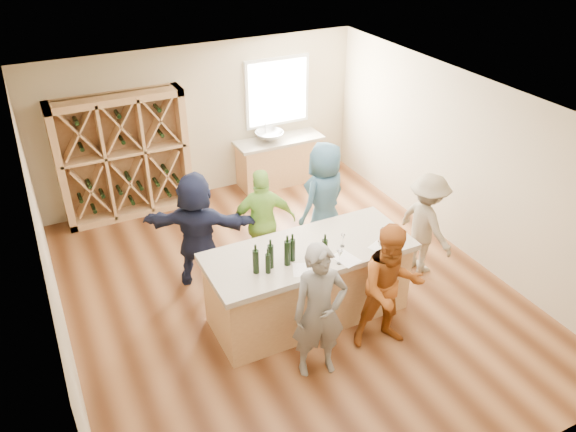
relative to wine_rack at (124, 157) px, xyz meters
name	(u,v)px	position (x,y,z in m)	size (l,w,h in m)	color
floor	(288,294)	(1.50, -3.27, -1.15)	(6.00, 7.00, 0.10)	brown
ceiling	(288,104)	(1.50, -3.27, 1.75)	(6.00, 7.00, 0.10)	white
wall_back	(201,121)	(1.50, 0.28, 0.30)	(6.00, 0.10, 2.80)	#C1B08C
wall_front	(475,397)	(1.50, -6.82, 0.30)	(6.00, 0.10, 2.80)	#C1B08C
wall_left	(45,269)	(-1.55, -3.27, 0.30)	(0.10, 7.00, 2.80)	#C1B08C
wall_right	(465,164)	(4.55, -3.27, 0.30)	(0.10, 7.00, 2.80)	#C1B08C
window_frame	(277,92)	(3.00, 0.20, 0.65)	(1.30, 0.06, 1.30)	white
window_pane	(278,92)	(3.00, 0.17, 0.65)	(1.18, 0.01, 1.18)	white
wine_rack	(124,157)	(0.00, 0.00, 0.00)	(2.20, 0.45, 2.20)	tan
back_counter_base	(279,162)	(2.90, -0.07, -0.67)	(1.60, 0.58, 0.86)	tan
back_counter_top	(279,140)	(2.90, -0.07, -0.21)	(1.70, 0.62, 0.06)	#ABA08C
sink	(269,136)	(2.70, -0.07, -0.09)	(0.54, 0.54, 0.19)	silver
faucet	(265,130)	(2.70, 0.11, -0.03)	(0.02, 0.02, 0.30)	silver
tasting_counter_base	(308,285)	(1.53, -3.83, -0.60)	(2.60, 1.00, 1.00)	tan
tasting_counter_top	(309,252)	(1.53, -3.83, -0.06)	(2.72, 1.12, 0.08)	#ABA08C
wine_bottle_a	(256,262)	(0.72, -3.99, 0.14)	(0.08, 0.08, 0.32)	black
wine_bottle_b	(268,264)	(0.84, -4.05, 0.11)	(0.07, 0.07, 0.26)	black
wine_bottle_c	(271,256)	(0.92, -3.97, 0.14)	(0.08, 0.08, 0.32)	black
wine_bottle_d	(287,253)	(1.13, -4.00, 0.15)	(0.08, 0.08, 0.34)	black
wine_bottle_e	(292,250)	(1.22, -3.95, 0.13)	(0.07, 0.07, 0.30)	black
wine_glass_a	(308,266)	(1.27, -4.27, 0.08)	(0.08, 0.08, 0.20)	white
wine_glass_b	(340,257)	(1.71, -4.28, 0.08)	(0.08, 0.08, 0.20)	white
wine_glass_c	(379,247)	(2.28, -4.30, 0.06)	(0.06, 0.06, 0.17)	white
wine_glass_d	(343,241)	(1.94, -3.96, 0.06)	(0.06, 0.06, 0.16)	white
wine_glass_e	(384,234)	(2.49, -4.09, 0.08)	(0.07, 0.07, 0.19)	white
tasting_menu_a	(302,270)	(1.23, -4.18, -0.02)	(0.21, 0.29, 0.00)	white
tasting_menu_b	(346,259)	(1.84, -4.23, -0.02)	(0.24, 0.33, 0.00)	white
tasting_menu_c	(383,248)	(2.38, -4.24, -0.02)	(0.24, 0.33, 0.00)	white
person_near_left	(319,312)	(1.16, -4.77, -0.21)	(0.65, 0.48, 1.78)	slate
person_near_right	(391,288)	(2.17, -4.74, -0.23)	(0.84, 0.46, 1.73)	#994C19
person_server	(426,224)	(3.59, -3.66, -0.30)	(1.03, 0.48, 1.59)	gray
person_far_mid	(263,222)	(1.43, -2.59, -0.26)	(0.98, 0.50, 1.67)	#8CC64C
person_far_right	(324,199)	(2.51, -2.49, -0.18)	(0.90, 0.58, 1.83)	#335972
person_far_left	(197,230)	(0.47, -2.43, -0.22)	(1.64, 0.59, 1.76)	#191E38
wine_bottle_f	(325,250)	(1.58, -4.13, 0.13)	(0.07, 0.07, 0.30)	black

